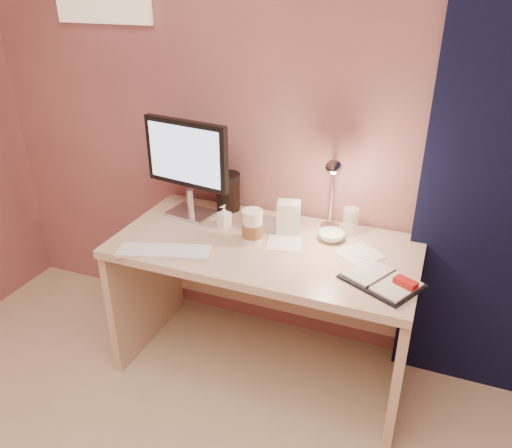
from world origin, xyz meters
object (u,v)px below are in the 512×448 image
(keyboard, at_px, (164,251))
(lotion_bottle, at_px, (224,216))
(planner, at_px, (384,281))
(bowl, at_px, (331,236))
(desk_lamp, at_px, (323,187))
(desk, at_px, (270,277))
(coffee_cup, at_px, (252,227))
(clear_cup, at_px, (350,222))
(dark_jar, at_px, (228,193))
(product_box, at_px, (288,218))
(monitor, at_px, (188,160))

(keyboard, xyz_separation_m, lotion_bottle, (0.14, 0.34, 0.05))
(planner, distance_m, bowl, 0.40)
(planner, height_order, desk_lamp, desk_lamp)
(desk, relative_size, planner, 3.91)
(coffee_cup, height_order, desk_lamp, desk_lamp)
(planner, distance_m, coffee_cup, 0.64)
(keyboard, relative_size, desk_lamp, 1.04)
(coffee_cup, bearing_deg, clear_cup, 30.82)
(lotion_bottle, bearing_deg, keyboard, -112.56)
(desk, bearing_deg, coffee_cup, -127.91)
(clear_cup, height_order, dark_jar, dark_jar)
(clear_cup, relative_size, product_box, 0.82)
(desk, height_order, product_box, product_box)
(monitor, bearing_deg, desk, -0.66)
(monitor, xyz_separation_m, bowl, (0.74, -0.00, -0.28))
(coffee_cup, height_order, dark_jar, dark_jar)
(desk, height_order, coffee_cup, coffee_cup)
(keyboard, distance_m, dark_jar, 0.55)
(monitor, distance_m, lotion_bottle, 0.33)
(planner, bearing_deg, lotion_bottle, -167.97)
(bowl, bearing_deg, planner, -44.58)
(monitor, xyz_separation_m, coffee_cup, (0.40, -0.15, -0.22))
(planner, height_order, clear_cup, clear_cup)
(monitor, height_order, desk_lamp, monitor)
(clear_cup, relative_size, lotion_bottle, 1.16)
(planner, xyz_separation_m, product_box, (-0.50, 0.28, 0.07))
(coffee_cup, distance_m, bowl, 0.37)
(desk, height_order, desk_lamp, desk_lamp)
(dark_jar, bearing_deg, coffee_cup, -48.83)
(bowl, distance_m, dark_jar, 0.61)
(dark_jar, relative_size, desk_lamp, 0.44)
(coffee_cup, bearing_deg, dark_jar, 131.17)
(coffee_cup, bearing_deg, monitor, 159.17)
(coffee_cup, height_order, product_box, same)
(lotion_bottle, bearing_deg, product_box, 9.50)
(clear_cup, bearing_deg, monitor, -173.85)
(lotion_bottle, bearing_deg, clear_cup, 13.98)
(desk, distance_m, bowl, 0.38)
(desk, height_order, planner, planner)
(planner, bearing_deg, coffee_cup, -164.33)
(monitor, relative_size, dark_jar, 2.81)
(desk, relative_size, dark_jar, 7.87)
(clear_cup, bearing_deg, desk_lamp, -150.00)
(clear_cup, height_order, product_box, product_box)
(product_box, xyz_separation_m, desk_lamp, (0.15, 0.02, 0.17))
(desk, xyz_separation_m, monitor, (-0.47, 0.08, 0.52))
(dark_jar, height_order, desk_lamp, desk_lamp)
(desk, relative_size, monitor, 2.80)
(desk, bearing_deg, product_box, 46.34)
(bowl, xyz_separation_m, desk_lamp, (-0.06, 0.02, 0.23))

